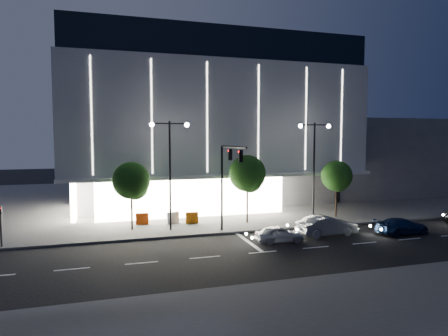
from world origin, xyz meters
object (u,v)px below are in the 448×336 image
car_lead (279,234)px  barrier_a (142,219)px  tree_left (132,183)px  tree_right (337,178)px  street_lamp_west (170,159)px  ped_signal_far (1,222)px  barrier_c (192,218)px  street_lamp_east (314,157)px  barrier_b (173,218)px  tree_mid (248,176)px  traffic_mast (227,172)px  car_second (327,226)px  car_third (402,226)px

car_lead → barrier_a: bearing=49.5°
tree_left → car_lead: 12.49m
tree_right → car_lead: tree_right is taller
car_lead → street_lamp_west: bearing=54.0°
ped_signal_far → barrier_c: size_ratio=2.73×
street_lamp_east → car_lead: (-5.90, -5.54, -5.34)m
barrier_b → car_lead: bearing=-68.6°
tree_mid → barrier_c: bearing=168.4°
traffic_mast → street_lamp_east: size_ratio=0.79×
tree_right → car_second: 7.90m
ped_signal_far → barrier_b: bearing=17.5°
street_lamp_east → barrier_c: (-10.79, 2.01, -5.31)m
street_lamp_east → tree_right: size_ratio=1.63×
barrier_b → barrier_c: 1.68m
traffic_mast → car_second: bearing=-15.2°
street_lamp_west → barrier_a: street_lamp_west is taller
barrier_a → traffic_mast: bearing=-33.2°
tree_right → traffic_mast: bearing=-163.0°
barrier_c → car_third: bearing=-23.5°
ped_signal_far → tree_mid: tree_mid is taller
street_lamp_east → barrier_b: street_lamp_east is taller
car_second → tree_mid: bearing=35.5°
traffic_mast → car_lead: bearing=-42.9°
tree_mid → barrier_b: 7.55m
ped_signal_far → barrier_c: ped_signal_far is taller
ped_signal_far → tree_left: (9.03, 2.52, 2.15)m
tree_left → barrier_b: 5.13m
street_lamp_east → tree_mid: bearing=170.3°
tree_mid → barrier_a: tree_mid is taller
car_third → barrier_c: size_ratio=4.02×
barrier_a → car_third: bearing=-15.3°
traffic_mast → car_lead: (3.10, -2.87, -4.42)m
car_third → ped_signal_far: bearing=79.3°
tree_mid → car_lead: (0.07, -6.56, -3.72)m
tree_mid → barrier_a: (-9.04, 1.79, -3.68)m
tree_mid → car_second: tree_mid is taller
car_third → street_lamp_west: bearing=69.0°
car_second → tree_left: bearing=65.6°
car_lead → ped_signal_far: bearing=80.1°
car_second → car_third: (5.94, -1.34, -0.14)m
street_lamp_east → car_second: size_ratio=1.89×
tree_left → barrier_c: 6.27m
tree_mid → barrier_c: tree_mid is taller
car_lead → car_third: 10.42m
street_lamp_east → tree_right: 3.81m
street_lamp_west → tree_right: size_ratio=1.63×
tree_mid → barrier_c: (-4.82, 0.99, -3.68)m
car_second → barrier_b: size_ratio=4.34×
street_lamp_west → tree_left: 3.69m
barrier_a → barrier_b: size_ratio=1.00×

